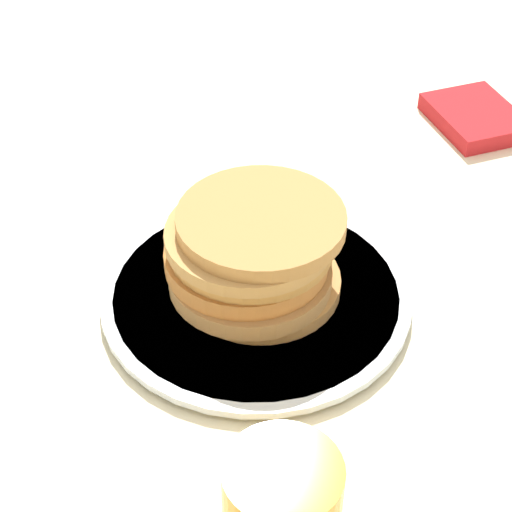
# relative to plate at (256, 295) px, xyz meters

# --- Properties ---
(ground_plane) EXTENTS (4.00, 4.00, 0.00)m
(ground_plane) POSITION_rel_plate_xyz_m (0.01, 0.02, -0.01)
(ground_plane) COLOR beige
(plate) EXTENTS (0.28, 0.28, 0.01)m
(plate) POSITION_rel_plate_xyz_m (0.00, 0.00, 0.00)
(plate) COLOR silver
(plate) RESTS_ON ground_plane
(pancake_stack) EXTENTS (0.15, 0.16, 0.09)m
(pancake_stack) POSITION_rel_plate_xyz_m (0.00, 0.00, 0.05)
(pancake_stack) COLOR #BF864A
(pancake_stack) RESTS_ON plate
(juice_glass) EXTENTS (0.08, 0.08, 0.06)m
(juice_glass) POSITION_rel_plate_xyz_m (-0.21, 0.10, 0.03)
(juice_glass) COLOR orange
(juice_glass) RESTS_ON ground_plane
(napkin) EXTENTS (0.13, 0.11, 0.02)m
(napkin) POSITION_rel_plate_xyz_m (0.14, -0.37, 0.00)
(napkin) COLOR red
(napkin) RESTS_ON ground_plane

